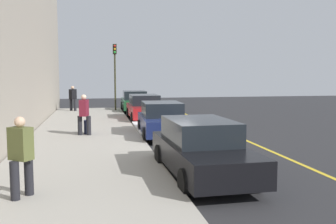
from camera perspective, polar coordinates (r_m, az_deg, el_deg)
The scene contains 13 objects.
ground_plane at distance 15.77m, azimuth -0.34°, elevation -4.17°, with size 56.00×56.00×0.00m, color #28282B.
sidewalk at distance 15.50m, azimuth -12.45°, elevation -4.20°, with size 28.00×4.60×0.15m, color #A39E93.
lane_stripe_centre at distance 16.66m, azimuth 10.57°, elevation -3.72°, with size 28.00×0.14×0.01m, color gold.
snow_bank_curb at distance 18.04m, azimuth -3.97°, elevation -2.58°, with size 4.13×0.56×0.22m, color white.
parked_car_green at distance 27.56m, azimuth -5.06°, elevation 1.63°, with size 4.51×1.99×1.51m.
parked_car_red at distance 22.21m, azimuth -3.56°, elevation 0.66°, with size 4.28×1.92×1.51m.
parked_car_navy at distance 16.21m, azimuth -0.87°, elevation -1.20°, with size 4.18×2.02×1.51m.
parked_car_black at distance 10.01m, azimuth 5.05°, elevation -5.52°, with size 4.69×1.99×1.51m.
pedestrian_black_coat at distance 27.37m, azimuth -14.20°, elevation 2.13°, with size 0.55×0.54×1.75m.
pedestrian_olive_coat at distance 8.39m, azimuth -21.35°, elevation -6.03°, with size 0.51×0.54×1.70m.
pedestrian_burgundy_coat at distance 16.25m, azimuth -12.58°, elevation -0.22°, with size 0.52×0.55×1.72m.
traffic_light_pole at distance 27.19m, azimuth -8.04°, elevation 6.90°, with size 0.35×0.26×4.69m.
rolling_suitcase at distance 16.67m, azimuth -12.21°, elevation -2.21°, with size 0.34×0.22×0.94m.
Camera 1 is at (15.27, -2.88, 2.70)m, focal length 40.29 mm.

